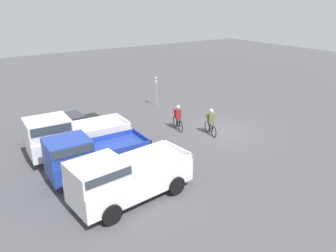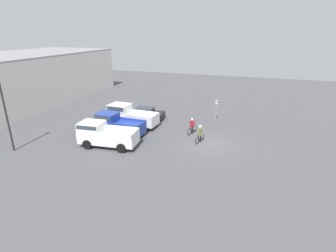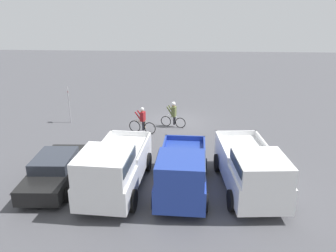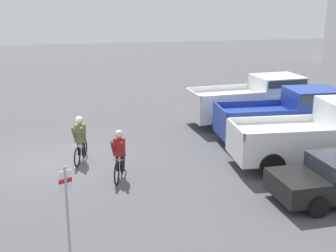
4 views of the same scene
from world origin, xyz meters
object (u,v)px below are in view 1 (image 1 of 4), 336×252
cyclist_0 (178,117)px  cyclist_1 (211,121)px  pickup_truck_1 (90,155)px  sedan_0 (66,126)px  pickup_truck_2 (70,135)px  pickup_truck_0 (124,177)px  fire_lane_sign (156,88)px

cyclist_0 → cyclist_1: (-1.87, -1.24, 0.05)m
pickup_truck_1 → sedan_0: pickup_truck_1 is taller
pickup_truck_1 → pickup_truck_2: 2.82m
pickup_truck_0 → pickup_truck_2: pickup_truck_2 is taller
pickup_truck_2 → cyclist_1: 8.69m
cyclist_0 → cyclist_1: cyclist_1 is taller
cyclist_0 → pickup_truck_0: bearing=128.8°
pickup_truck_0 → cyclist_1: bearing=-65.8°
pickup_truck_1 → cyclist_0: bearing=-69.7°
cyclist_1 → pickup_truck_2: bearing=76.4°
pickup_truck_1 → pickup_truck_0: bearing=-173.2°
pickup_truck_0 → pickup_truck_1: 2.87m
sedan_0 → cyclist_0: size_ratio=2.72×
cyclist_1 → fire_lane_sign: bearing=-3.1°
pickup_truck_0 → sedan_0: pickup_truck_0 is taller
pickup_truck_0 → pickup_truck_2: bearing=3.8°
pickup_truck_0 → fire_lane_sign: 13.62m
cyclist_1 → pickup_truck_0: bearing=114.2°
pickup_truck_1 → fire_lane_sign: size_ratio=1.98×
pickup_truck_2 → sedan_0: size_ratio=1.16×
pickup_truck_2 → cyclist_0: bearing=-91.3°
sedan_0 → pickup_truck_2: bearing=166.6°
sedan_0 → cyclist_1: (-4.82, -7.77, 0.19)m
pickup_truck_0 → cyclist_0: bearing=-51.2°
sedan_0 → cyclist_1: bearing=-121.8°
sedan_0 → fire_lane_sign: fire_lane_sign is taller
pickup_truck_2 → cyclist_0: (-0.17, -7.20, -0.38)m
pickup_truck_2 → cyclist_1: size_ratio=3.20×
pickup_truck_1 → sedan_0: 5.64m
pickup_truck_1 → fire_lane_sign: (7.84, -8.78, 0.39)m
pickup_truck_1 → fire_lane_sign: bearing=-48.2°
cyclist_1 → fire_lane_sign: size_ratio=0.69×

